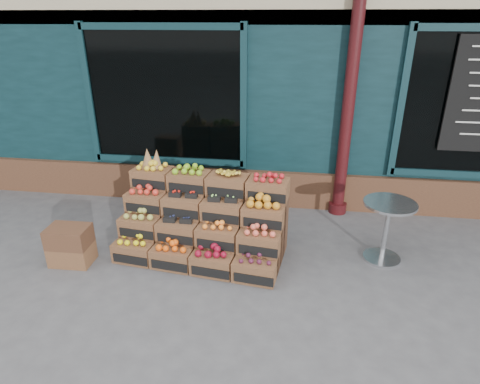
# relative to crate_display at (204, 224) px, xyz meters

# --- Properties ---
(ground) EXTENTS (60.00, 60.00, 0.00)m
(ground) POSITION_rel_crate_display_xyz_m (0.67, -0.60, -0.41)
(ground) COLOR #4C4C4F
(ground) RESTS_ON ground
(shop_facade) EXTENTS (12.00, 6.24, 4.80)m
(shop_facade) POSITION_rel_crate_display_xyz_m (0.67, 4.51, 1.99)
(shop_facade) COLOR #0D272C
(shop_facade) RESTS_ON ground
(crate_display) EXTENTS (2.22, 1.27, 1.32)m
(crate_display) POSITION_rel_crate_display_xyz_m (0.00, 0.00, 0.00)
(crate_display) COLOR brown
(crate_display) RESTS_ON ground
(spare_crates) EXTENTS (0.52, 0.37, 0.51)m
(spare_crates) POSITION_rel_crate_display_xyz_m (-1.61, -0.52, -0.15)
(spare_crates) COLOR brown
(spare_crates) RESTS_ON ground
(bistro_table) EXTENTS (0.65, 0.65, 0.81)m
(bistro_table) POSITION_rel_crate_display_xyz_m (2.34, 0.12, 0.10)
(bistro_table) COLOR #B6BABE
(bistro_table) RESTS_ON ground
(shopkeeper) EXTENTS (0.83, 0.65, 2.00)m
(shopkeeper) POSITION_rel_crate_display_xyz_m (-1.08, 2.11, 0.59)
(shopkeeper) COLOR #1A5C24
(shopkeeper) RESTS_ON ground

